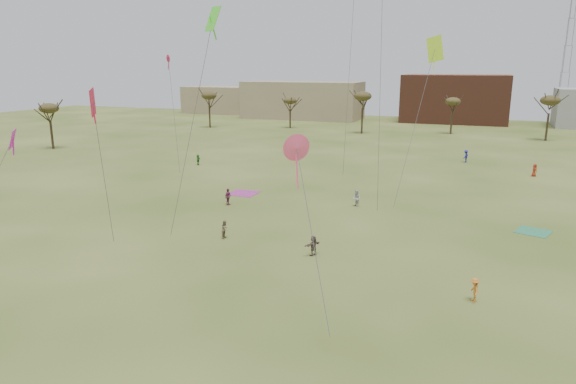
% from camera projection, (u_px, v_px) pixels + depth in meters
% --- Properties ---
extents(ground, '(260.00, 260.00, 0.00)m').
position_uv_depth(ground, '(205.00, 347.00, 26.43)').
color(ground, '#384D18').
rests_on(ground, ground).
extents(spectator_fore_b, '(0.64, 0.79, 1.54)m').
position_uv_depth(spectator_fore_b, '(225.00, 229.00, 43.03)').
color(spectator_fore_b, '#7E6A50').
rests_on(spectator_fore_b, ground).
extents(spectator_fore_c, '(1.16, 1.50, 1.59)m').
position_uv_depth(spectator_fore_c, '(313.00, 246.00, 39.06)').
color(spectator_fore_c, brown).
rests_on(spectator_fore_c, ground).
extents(flyer_mid_b, '(0.79, 1.09, 1.52)m').
position_uv_depth(flyer_mid_b, '(474.00, 290.00, 31.40)').
color(flyer_mid_b, orange).
rests_on(flyer_mid_b, ground).
extents(spectator_mid_d, '(0.53, 1.08, 1.78)m').
position_uv_depth(spectator_mid_d, '(228.00, 197.00, 53.33)').
color(spectator_mid_d, '#8C3A65').
rests_on(spectator_mid_d, ground).
extents(spectator_mid_e, '(1.06, 1.04, 1.73)m').
position_uv_depth(spectator_mid_e, '(357.00, 198.00, 52.72)').
color(spectator_mid_e, '#BBBBBB').
rests_on(spectator_mid_e, ground).
extents(flyer_far_a, '(0.96, 1.49, 1.54)m').
position_uv_depth(flyer_far_a, '(198.00, 160.00, 75.09)').
color(flyer_far_a, '#257025').
rests_on(flyer_far_a, ground).
extents(flyer_far_b, '(0.93, 0.96, 1.67)m').
position_uv_depth(flyer_far_b, '(534.00, 170.00, 67.23)').
color(flyer_far_b, '#9F311B').
rests_on(flyer_far_b, ground).
extents(flyer_far_c, '(1.08, 1.37, 1.86)m').
position_uv_depth(flyer_far_c, '(466.00, 156.00, 77.05)').
color(flyer_far_c, navy).
rests_on(flyer_far_c, ground).
extents(blanket_plum, '(3.11, 3.11, 0.03)m').
position_uv_depth(blanket_plum, '(244.00, 193.00, 58.41)').
color(blanket_plum, '#A9348D').
rests_on(blanket_plum, ground).
extents(blanket_olive, '(3.36, 3.36, 0.03)m').
position_uv_depth(blanket_olive, '(533.00, 232.00, 44.83)').
color(blanket_olive, '#30855A').
rests_on(blanket_olive, ground).
extents(tree_line, '(117.44, 49.32, 8.91)m').
position_uv_depth(tree_line, '(400.00, 104.00, 97.50)').
color(tree_line, '#3A2B1E').
rests_on(tree_line, ground).
extents(building_tan, '(32.00, 14.00, 10.00)m').
position_uv_depth(building_tan, '(303.00, 100.00, 141.69)').
color(building_tan, '#937F60').
rests_on(building_tan, ground).
extents(building_brick, '(26.00, 16.00, 12.00)m').
position_uv_depth(building_brick, '(455.00, 99.00, 132.13)').
color(building_brick, brown).
rests_on(building_brick, ground).
extents(building_tan_west, '(20.00, 12.00, 8.00)m').
position_uv_depth(building_tan_west, '(219.00, 100.00, 158.66)').
color(building_tan_west, '#937F60').
rests_on(building_tan_west, ground).
extents(radio_tower, '(1.51, 1.72, 41.00)m').
position_uv_depth(radio_tower, '(568.00, 45.00, 124.85)').
color(radio_tower, '#9EA3A8').
rests_on(radio_tower, ground).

